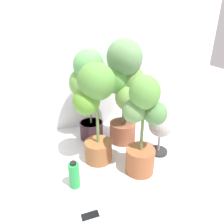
{
  "coord_description": "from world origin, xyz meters",
  "views": [
    {
      "loc": [
        -0.25,
        -1.36,
        1.17
      ],
      "look_at": [
        0.17,
        0.27,
        0.42
      ],
      "focal_mm": 32.58,
      "sensor_mm": 36.0,
      "label": 1
    }
  ],
  "objects_px": {
    "potted_plant_back_center": "(90,88)",
    "potted_plant_center": "(94,104)",
    "potted_plant_back_right": "(124,84)",
    "floor_fan": "(161,126)",
    "nutrient_bottle": "(74,175)",
    "cell_phone": "(90,216)",
    "potted_plant_front_right": "(143,123)"
  },
  "relations": [
    {
      "from": "potted_plant_center",
      "to": "nutrient_bottle",
      "type": "xyz_separation_m",
      "value": [
        -0.22,
        -0.28,
        -0.44
      ]
    },
    {
      "from": "cell_phone",
      "to": "floor_fan",
      "type": "relative_size",
      "value": 0.36
    },
    {
      "from": "cell_phone",
      "to": "nutrient_bottle",
      "type": "bearing_deg",
      "value": -171.79
    },
    {
      "from": "potted_plant_center",
      "to": "nutrient_bottle",
      "type": "distance_m",
      "value": 0.57
    },
    {
      "from": "potted_plant_center",
      "to": "potted_plant_front_right",
      "type": "relative_size",
      "value": 1.07
    },
    {
      "from": "potted_plant_back_center",
      "to": "cell_phone",
      "type": "distance_m",
      "value": 1.14
    },
    {
      "from": "potted_plant_front_right",
      "to": "nutrient_bottle",
      "type": "relative_size",
      "value": 3.65
    },
    {
      "from": "potted_plant_back_right",
      "to": "cell_phone",
      "type": "xyz_separation_m",
      "value": [
        -0.48,
        -0.83,
        -0.62
      ]
    },
    {
      "from": "potted_plant_back_center",
      "to": "potted_plant_center",
      "type": "xyz_separation_m",
      "value": [
        -0.03,
        -0.4,
        -0.02
      ]
    },
    {
      "from": "potted_plant_center",
      "to": "nutrient_bottle",
      "type": "bearing_deg",
      "value": -127.89
    },
    {
      "from": "potted_plant_front_right",
      "to": "potted_plant_back_right",
      "type": "relative_size",
      "value": 0.8
    },
    {
      "from": "cell_phone",
      "to": "nutrient_bottle",
      "type": "relative_size",
      "value": 0.66
    },
    {
      "from": "potted_plant_back_right",
      "to": "potted_plant_center",
      "type": "bearing_deg",
      "value": -142.62
    },
    {
      "from": "potted_plant_back_right",
      "to": "floor_fan",
      "type": "xyz_separation_m",
      "value": [
        0.27,
        -0.29,
        -0.34
      ]
    },
    {
      "from": "potted_plant_back_right",
      "to": "floor_fan",
      "type": "height_order",
      "value": "potted_plant_back_right"
    },
    {
      "from": "potted_plant_center",
      "to": "floor_fan",
      "type": "xyz_separation_m",
      "value": [
        0.6,
        -0.04,
        -0.26
      ]
    },
    {
      "from": "potted_plant_back_right",
      "to": "nutrient_bottle",
      "type": "distance_m",
      "value": 0.93
    },
    {
      "from": "cell_phone",
      "to": "potted_plant_back_center",
      "type": "bearing_deg",
      "value": 164.68
    },
    {
      "from": "floor_fan",
      "to": "nutrient_bottle",
      "type": "height_order",
      "value": "floor_fan"
    },
    {
      "from": "cell_phone",
      "to": "nutrient_bottle",
      "type": "xyz_separation_m",
      "value": [
        -0.07,
        0.3,
        0.1
      ]
    },
    {
      "from": "potted_plant_center",
      "to": "nutrient_bottle",
      "type": "height_order",
      "value": "potted_plant_center"
    },
    {
      "from": "potted_plant_center",
      "to": "potted_plant_front_right",
      "type": "height_order",
      "value": "potted_plant_center"
    },
    {
      "from": "potted_plant_back_center",
      "to": "nutrient_bottle",
      "type": "bearing_deg",
      "value": -109.9
    },
    {
      "from": "potted_plant_center",
      "to": "potted_plant_back_center",
      "type": "bearing_deg",
      "value": 86.31
    },
    {
      "from": "potted_plant_back_right",
      "to": "cell_phone",
      "type": "bearing_deg",
      "value": -120.0
    },
    {
      "from": "potted_plant_center",
      "to": "cell_phone",
      "type": "relative_size",
      "value": 5.95
    },
    {
      "from": "potted_plant_center",
      "to": "potted_plant_front_right",
      "type": "xyz_separation_m",
      "value": [
        0.33,
        -0.24,
        -0.1
      ]
    },
    {
      "from": "potted_plant_center",
      "to": "cell_phone",
      "type": "bearing_deg",
      "value": -104.49
    },
    {
      "from": "potted_plant_back_right",
      "to": "nutrient_bottle",
      "type": "relative_size",
      "value": 4.57
    },
    {
      "from": "potted_plant_front_right",
      "to": "cell_phone",
      "type": "distance_m",
      "value": 0.74
    },
    {
      "from": "potted_plant_front_right",
      "to": "floor_fan",
      "type": "distance_m",
      "value": 0.38
    },
    {
      "from": "potted_plant_back_center",
      "to": "potted_plant_back_right",
      "type": "relative_size",
      "value": 0.9
    }
  ]
}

